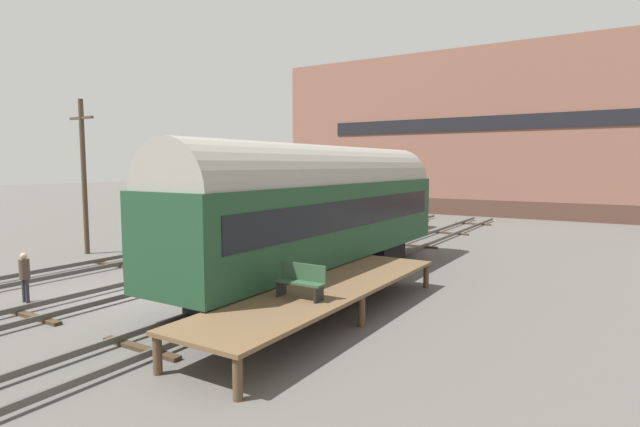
{
  "coord_description": "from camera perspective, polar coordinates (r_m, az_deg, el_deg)",
  "views": [
    {
      "loc": [
        14.64,
        -10.63,
        4.48
      ],
      "look_at": [
        2.39,
        9.07,
        2.2
      ],
      "focal_mm": 28.0,
      "sensor_mm": 36.0,
      "label": 1
    }
  ],
  "objects": [
    {
      "name": "train_car_green",
      "position": [
        18.82,
        0.16,
        0.96
      ],
      "size": [
        3.02,
        15.28,
        5.21
      ],
      "color": "black",
      "rests_on": "ground"
    },
    {
      "name": "warehouse_building",
      "position": [
        52.0,
        18.49,
        8.38
      ],
      "size": [
        36.82,
        13.62,
        14.52
      ],
      "color": "#4F342A",
      "rests_on": "ground"
    },
    {
      "name": "person_worker",
      "position": [
        18.89,
        -30.69,
        -5.86
      ],
      "size": [
        0.32,
        0.32,
        1.64
      ],
      "color": "#282833",
      "rests_on": "ground"
    },
    {
      "name": "track_right",
      "position": [
        15.13,
        -10.72,
        -11.14
      ],
      "size": [
        2.6,
        60.0,
        0.26
      ],
      "color": "#4C4742",
      "rests_on": "ground"
    },
    {
      "name": "track_left",
      "position": [
        22.56,
        -29.02,
        -6.18
      ],
      "size": [
        2.6,
        60.0,
        0.26
      ],
      "color": "#4C4742",
      "rests_on": "ground"
    },
    {
      "name": "ground_plane",
      "position": [
        18.64,
        -21.73,
        -8.7
      ],
      "size": [
        200.0,
        200.0,
        0.0
      ],
      "primitive_type": "plane",
      "color": "#56544F"
    },
    {
      "name": "bench",
      "position": [
        13.27,
        -2.17,
        -7.58
      ],
      "size": [
        1.4,
        0.4,
        0.91
      ],
      "color": "#2D4C33",
      "rests_on": "station_platform"
    },
    {
      "name": "track_middle",
      "position": [
        18.6,
        -21.75,
        -8.27
      ],
      "size": [
        2.6,
        60.0,
        0.26
      ],
      "color": "#4C4742",
      "rests_on": "ground"
    },
    {
      "name": "train_car_grey",
      "position": [
        27.68,
        -0.11,
        2.44
      ],
      "size": [
        3.05,
        18.55,
        5.19
      ],
      "color": "black",
      "rests_on": "ground"
    },
    {
      "name": "utility_pole",
      "position": [
        27.49,
        -25.38,
        4.08
      ],
      "size": [
        1.8,
        0.24,
        7.69
      ],
      "color": "#473828",
      "rests_on": "ground"
    },
    {
      "name": "station_platform",
      "position": [
        14.53,
        0.78,
        -8.74
      ],
      "size": [
        2.55,
        10.59,
        0.96
      ],
      "color": "brown",
      "rests_on": "ground"
    }
  ]
}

